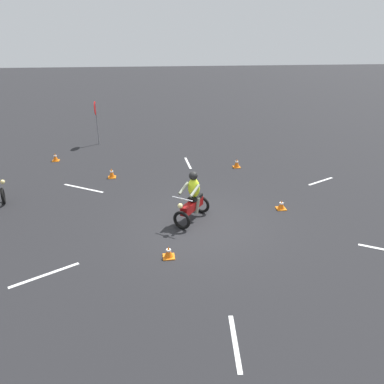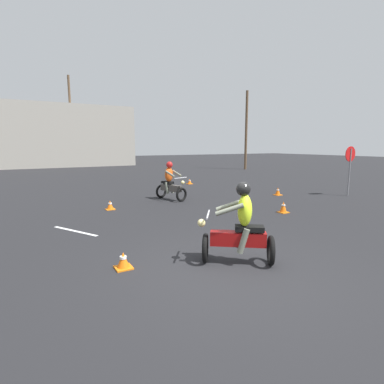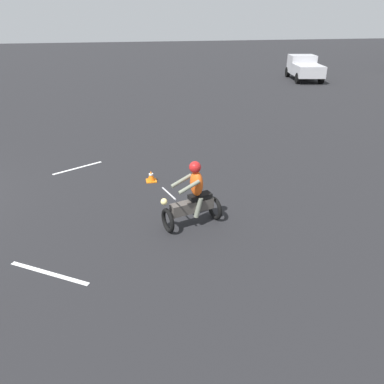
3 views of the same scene
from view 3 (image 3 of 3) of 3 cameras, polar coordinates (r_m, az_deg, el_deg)
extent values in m
torus|color=black|center=(8.89, -3.70, -4.35)|extent=(0.60, 0.27, 0.60)
torus|color=black|center=(9.43, 3.48, -2.47)|extent=(0.60, 0.27, 0.60)
cube|color=#4C4742|center=(9.03, 0.00, -2.17)|extent=(0.56, 1.12, 0.28)
cube|color=black|center=(9.03, 1.23, -0.63)|extent=(0.41, 0.61, 0.10)
cylinder|color=silver|center=(8.58, -3.53, -0.23)|extent=(0.68, 0.24, 0.04)
sphere|color=#F2E08C|center=(8.61, -4.28, -1.48)|extent=(0.20, 0.20, 0.16)
ellipsoid|color=#EA5919|center=(8.83, 0.69, 1.33)|extent=(0.47, 0.39, 0.64)
cylinder|color=slate|center=(8.84, -1.64, 1.72)|extent=(0.25, 0.55, 0.27)
cylinder|color=slate|center=(8.52, -0.43, 0.75)|extent=(0.25, 0.55, 0.27)
cylinder|color=slate|center=(9.18, 0.14, -1.67)|extent=(0.19, 0.27, 0.51)
cylinder|color=slate|center=(8.97, 0.99, -2.40)|extent=(0.19, 0.27, 0.51)
sphere|color=red|center=(8.64, 0.47, 3.81)|extent=(0.35, 0.35, 0.28)
cylinder|color=black|center=(32.77, 17.37, 17.06)|extent=(0.79, 0.38, 0.76)
cylinder|color=black|center=(32.31, 14.37, 17.29)|extent=(0.79, 0.38, 0.76)
cylinder|color=black|center=(29.85, 19.10, 16.06)|extent=(0.79, 0.38, 0.76)
cylinder|color=black|center=(29.35, 15.84, 16.33)|extent=(0.79, 0.38, 0.76)
cube|color=#B7B7BC|center=(30.04, 17.30, 17.23)|extent=(2.70, 2.30, 0.80)
cube|color=#B7B7BC|center=(31.82, 16.36, 18.23)|extent=(1.92, 2.16, 1.30)
cube|color=black|center=(32.40, 16.12, 19.01)|extent=(0.43, 1.69, 0.56)
cube|color=orange|center=(11.69, -6.22, 1.73)|extent=(0.32, 0.32, 0.03)
cone|color=orange|center=(11.62, -6.26, 2.50)|extent=(0.24, 0.24, 0.31)
cylinder|color=white|center=(11.61, -6.27, 2.71)|extent=(0.13, 0.13, 0.05)
cube|color=silver|center=(8.24, -20.97, -11.46)|extent=(1.10, 1.66, 0.01)
cube|color=silver|center=(13.20, -17.02, 3.54)|extent=(0.96, 1.56, 0.01)
camera|label=1|loc=(20.88, -25.62, 25.99)|focal=35.00mm
camera|label=2|loc=(16.89, -48.50, 9.15)|focal=28.00mm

